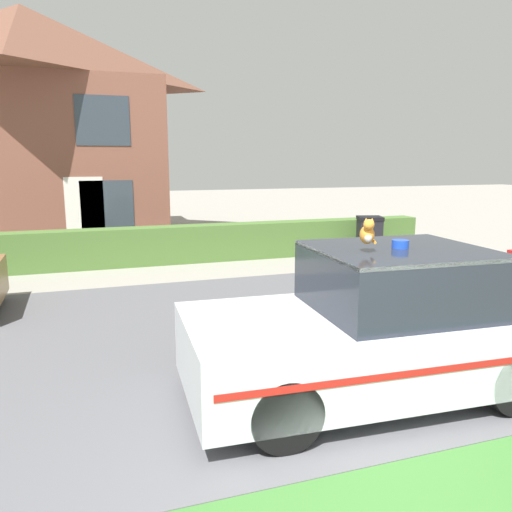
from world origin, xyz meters
TOP-DOWN VIEW (x-y plane):
  - road_strip at (0.00, 4.52)m, footprint 28.00×6.94m
  - garden_hedge at (1.06, 10.07)m, footprint 12.16×0.60m
  - police_car at (1.15, 2.23)m, footprint 4.03×1.98m
  - cat at (0.91, 2.10)m, footprint 0.26×0.27m
  - house_left at (-3.32, 15.11)m, footprint 7.98×6.56m
  - wheelie_bin at (5.28, 9.18)m, footprint 0.75×0.71m

SIDE VIEW (x-z plane):
  - road_strip at x=0.00m, z-range 0.00..0.01m
  - garden_hedge at x=1.06m, z-range 0.00..0.93m
  - wheelie_bin at x=5.28m, z-range 0.00..1.09m
  - police_car at x=1.15m, z-range -0.09..1.61m
  - cat at x=0.91m, z-range 1.69..1.96m
  - house_left at x=-3.32m, z-range 0.08..7.18m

